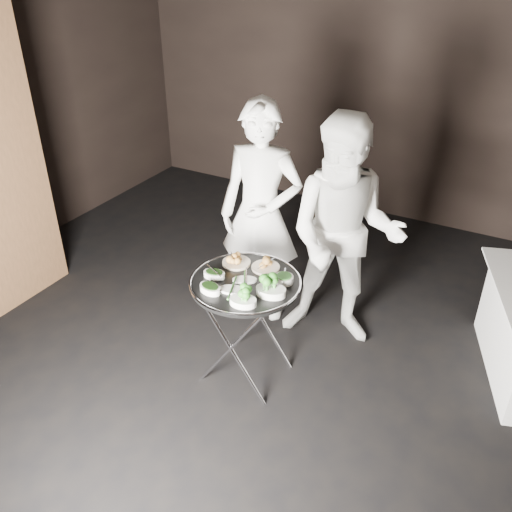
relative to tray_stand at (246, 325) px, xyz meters
The scene contains 16 objects.
floor 0.58m from the tray_stand, 95.69° to the right, with size 6.00×7.00×0.05m, color black.
wall_back 3.36m from the tray_stand, 90.59° to the left, with size 6.00×0.05×3.00m, color black.
tray_stand is the anchor object (origin of this frame).
serving_tray 0.36m from the tray_stand, 93.58° to the left, with size 0.77×0.77×0.04m.
potato_plate_a 0.47m from the tray_stand, 135.41° to the left, with size 0.20×0.20×0.07m.
potato_plate_b 0.46m from the tray_stand, 78.12° to the left, with size 0.20×0.20×0.07m.
greens_bowl 0.48m from the tray_stand, 26.48° to the left, with size 0.13×0.13×0.08m.
asparagus_plate_a 0.39m from the tray_stand, 169.82° to the left, with size 0.19×0.16×0.03m.
asparagus_plate_b 0.41m from the tray_stand, 97.70° to the right, with size 0.20×0.15×0.04m.
spinach_bowl_a 0.46m from the tray_stand, 165.34° to the right, with size 0.17×0.12×0.06m.
spinach_bowl_b 0.48m from the tray_stand, 123.26° to the right, with size 0.18×0.14×0.07m.
broccoli_bowl_a 0.47m from the tray_stand, 14.02° to the right, with size 0.23×0.18×0.08m.
broccoli_bowl_b 0.49m from the tray_stand, 63.35° to the right, with size 0.20×0.16×0.07m.
serving_utensils 0.43m from the tray_stand, 76.29° to the left, with size 0.57×0.43×0.01m.
waiter_left 0.95m from the tray_stand, 111.09° to the left, with size 0.67×0.44×1.85m, color white.
waiter_right 0.99m from the tray_stand, 61.60° to the left, with size 0.90×0.70×1.84m, color white.
Camera 1 is at (1.57, -2.32, 2.85)m, focal length 38.00 mm.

